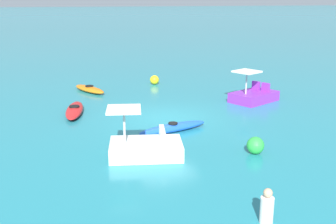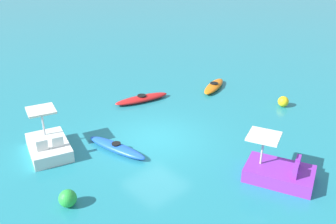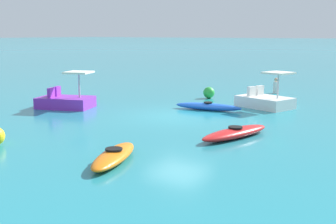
{
  "view_description": "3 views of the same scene",
  "coord_description": "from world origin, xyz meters",
  "px_view_note": "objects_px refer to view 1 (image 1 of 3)",
  "views": [
    {
      "loc": [
        16.09,
        -5.8,
        5.06
      ],
      "look_at": [
        0.55,
        -0.06,
        0.44
      ],
      "focal_mm": 43.12,
      "sensor_mm": 36.0,
      "label": 1
    },
    {
      "loc": [
        9.16,
        10.72,
        7.93
      ],
      "look_at": [
        -1.87,
        -1.21,
        0.3
      ],
      "focal_mm": 39.05,
      "sensor_mm": 36.0,
      "label": 2
    },
    {
      "loc": [
        -14.88,
        -9.78,
        3.36
      ],
      "look_at": [
        -1.18,
        -0.26,
        0.36
      ],
      "focal_mm": 46.8,
      "sensor_mm": 36.0,
      "label": 3
    }
  ],
  "objects_px": {
    "kayak_orange": "(89,89)",
    "person_near_shore": "(267,208)",
    "kayak_red": "(75,110)",
    "pedal_boat_purple": "(254,95)",
    "buoy_yellow": "(154,80)",
    "buoy_green": "(255,145)",
    "kayak_blue": "(173,128)",
    "pedal_boat_white": "(145,147)"
  },
  "relations": [
    {
      "from": "person_near_shore",
      "to": "kayak_orange",
      "type": "bearing_deg",
      "value": -174.43
    },
    {
      "from": "kayak_blue",
      "to": "kayak_red",
      "type": "bearing_deg",
      "value": -140.64
    },
    {
      "from": "kayak_blue",
      "to": "buoy_yellow",
      "type": "xyz_separation_m",
      "value": [
        -9.09,
        2.26,
        0.12
      ]
    },
    {
      "from": "kayak_orange",
      "to": "pedal_boat_purple",
      "type": "relative_size",
      "value": 1.0
    },
    {
      "from": "kayak_blue",
      "to": "pedal_boat_white",
      "type": "relative_size",
      "value": 1.14
    },
    {
      "from": "pedal_boat_purple",
      "to": "buoy_green",
      "type": "distance_m",
      "value": 7.45
    },
    {
      "from": "kayak_red",
      "to": "pedal_boat_purple",
      "type": "relative_size",
      "value": 1.14
    },
    {
      "from": "pedal_boat_white",
      "to": "person_near_shore",
      "type": "bearing_deg",
      "value": 15.78
    },
    {
      "from": "pedal_boat_purple",
      "to": "kayak_red",
      "type": "bearing_deg",
      "value": -95.56
    },
    {
      "from": "pedal_boat_purple",
      "to": "buoy_yellow",
      "type": "bearing_deg",
      "value": -150.13
    },
    {
      "from": "pedal_boat_white",
      "to": "pedal_boat_purple",
      "type": "height_order",
      "value": "same"
    },
    {
      "from": "kayak_blue",
      "to": "person_near_shore",
      "type": "relative_size",
      "value": 3.52
    },
    {
      "from": "buoy_green",
      "to": "pedal_boat_purple",
      "type": "bearing_deg",
      "value": 148.59
    },
    {
      "from": "pedal_boat_white",
      "to": "pedal_boat_purple",
      "type": "bearing_deg",
      "value": 125.26
    },
    {
      "from": "pedal_boat_purple",
      "to": "person_near_shore",
      "type": "distance_m",
      "value": 11.92
    },
    {
      "from": "pedal_boat_purple",
      "to": "person_near_shore",
      "type": "relative_size",
      "value": 3.16
    },
    {
      "from": "kayak_red",
      "to": "buoy_green",
      "type": "distance_m",
      "value": 8.85
    },
    {
      "from": "kayak_red",
      "to": "buoy_green",
      "type": "bearing_deg",
      "value": 35.1
    },
    {
      "from": "kayak_blue",
      "to": "buoy_green",
      "type": "xyz_separation_m",
      "value": [
        3.2,
        1.77,
        0.14
      ]
    },
    {
      "from": "kayak_red",
      "to": "pedal_boat_white",
      "type": "height_order",
      "value": "pedal_boat_white"
    },
    {
      "from": "kayak_red",
      "to": "person_near_shore",
      "type": "relative_size",
      "value": 3.61
    },
    {
      "from": "kayak_blue",
      "to": "pedal_boat_purple",
      "type": "relative_size",
      "value": 1.11
    },
    {
      "from": "person_near_shore",
      "to": "buoy_yellow",
      "type": "bearing_deg",
      "value": 170.76
    },
    {
      "from": "kayak_red",
      "to": "pedal_boat_purple",
      "type": "xyz_separation_m",
      "value": [
        0.87,
        8.97,
        0.17
      ]
    },
    {
      "from": "pedal_boat_purple",
      "to": "person_near_shore",
      "type": "bearing_deg",
      "value": -30.44
    },
    {
      "from": "kayak_blue",
      "to": "pedal_boat_white",
      "type": "bearing_deg",
      "value": -40.43
    },
    {
      "from": "pedal_boat_purple",
      "to": "buoy_yellow",
      "type": "height_order",
      "value": "pedal_boat_purple"
    },
    {
      "from": "kayak_orange",
      "to": "buoy_yellow",
      "type": "xyz_separation_m",
      "value": [
        -0.73,
        4.15,
        0.12
      ]
    },
    {
      "from": "buoy_green",
      "to": "person_near_shore",
      "type": "xyz_separation_m",
      "value": [
        3.91,
        -2.15,
        0.09
      ]
    },
    {
      "from": "kayak_red",
      "to": "pedal_boat_purple",
      "type": "bearing_deg",
      "value": 84.44
    },
    {
      "from": "buoy_green",
      "to": "person_near_shore",
      "type": "height_order",
      "value": "person_near_shore"
    },
    {
      "from": "buoy_green",
      "to": "kayak_blue",
      "type": "bearing_deg",
      "value": -150.98
    },
    {
      "from": "pedal_boat_purple",
      "to": "person_near_shore",
      "type": "xyz_separation_m",
      "value": [
        10.28,
        -6.04,
        0.05
      ]
    },
    {
      "from": "kayak_orange",
      "to": "person_near_shore",
      "type": "distance_m",
      "value": 15.54
    },
    {
      "from": "pedal_boat_white",
      "to": "buoy_green",
      "type": "bearing_deg",
      "value": 72.99
    },
    {
      "from": "person_near_shore",
      "to": "kayak_red",
      "type": "bearing_deg",
      "value": -165.27
    },
    {
      "from": "pedal_boat_purple",
      "to": "buoy_green",
      "type": "relative_size",
      "value": 4.68
    },
    {
      "from": "kayak_blue",
      "to": "buoy_yellow",
      "type": "height_order",
      "value": "buoy_yellow"
    },
    {
      "from": "pedal_boat_white",
      "to": "person_near_shore",
      "type": "relative_size",
      "value": 3.09
    },
    {
      "from": "kayak_red",
      "to": "buoy_green",
      "type": "relative_size",
      "value": 5.33
    },
    {
      "from": "buoy_green",
      "to": "kayak_orange",
      "type": "bearing_deg",
      "value": -162.41
    },
    {
      "from": "buoy_green",
      "to": "buoy_yellow",
      "type": "bearing_deg",
      "value": 177.75
    }
  ]
}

